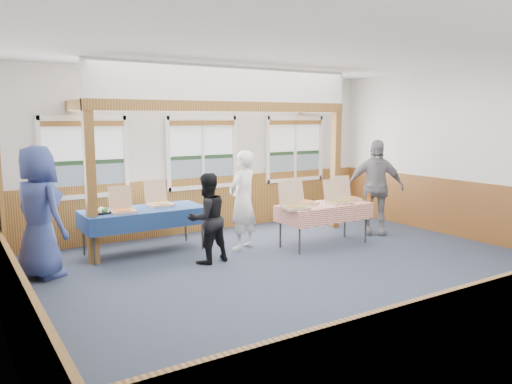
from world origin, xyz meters
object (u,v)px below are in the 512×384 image
Objects in this scene: table_left at (144,212)px; person_grey at (375,187)px; man_blue at (39,212)px; table_right at (324,207)px; woman_black at (207,218)px; woman_white at (243,200)px.

person_grey is (4.36, -1.08, 0.23)m from table_left.
table_right is at bearing -122.61° from man_blue.
woman_black is (-2.28, 0.13, 0.02)m from table_right.
table_right is 1.28× the size of woman_black.
table_left is 1.30m from woman_black.
woman_white is 0.93× the size of person_grey.
man_blue reaches higher than table_left.
person_grey is at bearing 150.98° from woman_white.
table_right is 1.49m from woman_white.
woman_white reaches higher than table_left.
table_left is 1.20× the size of table_right.
table_right is at bearing 168.61° from woman_black.
person_grey reaches higher than woman_black.
woman_black reaches higher than table_right.
woman_black is at bearing 3.05° from woman_white.
woman_black is at bearing -167.73° from table_right.
man_blue reaches higher than woman_black.
table_right is 2.29m from woman_black.
woman_white is at bearing -147.06° from person_grey.
woman_white is (1.54, -0.72, 0.16)m from table_left.
person_grey is (2.82, -0.36, 0.07)m from woman_white.
person_grey is at bearing 172.72° from woman_black.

